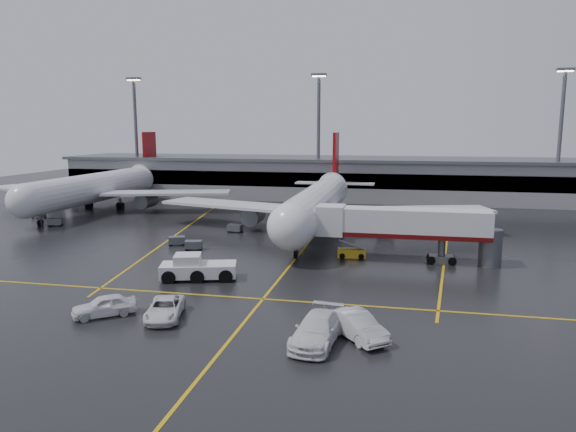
# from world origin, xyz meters

# --- Properties ---
(ground) EXTENTS (220.00, 220.00, 0.00)m
(ground) POSITION_xyz_m (0.00, 0.00, 0.00)
(ground) COLOR black
(ground) RESTS_ON ground
(apron_line_centre) EXTENTS (0.25, 90.00, 0.02)m
(apron_line_centre) POSITION_xyz_m (0.00, 0.00, 0.01)
(apron_line_centre) COLOR gold
(apron_line_centre) RESTS_ON ground
(apron_line_stop) EXTENTS (60.00, 0.25, 0.02)m
(apron_line_stop) POSITION_xyz_m (0.00, -22.00, 0.01)
(apron_line_stop) COLOR gold
(apron_line_stop) RESTS_ON ground
(apron_line_left) EXTENTS (9.99, 69.35, 0.02)m
(apron_line_left) POSITION_xyz_m (-20.00, 10.00, 0.01)
(apron_line_left) COLOR gold
(apron_line_left) RESTS_ON ground
(apron_line_right) EXTENTS (7.57, 69.64, 0.02)m
(apron_line_right) POSITION_xyz_m (18.00, 10.00, 0.01)
(apron_line_right) COLOR gold
(apron_line_right) RESTS_ON ground
(terminal) EXTENTS (122.00, 19.00, 8.60)m
(terminal) POSITION_xyz_m (0.00, 47.93, 4.32)
(terminal) COLOR gray
(terminal) RESTS_ON ground
(light_mast_left) EXTENTS (3.00, 1.20, 25.45)m
(light_mast_left) POSITION_xyz_m (-45.00, 42.00, 14.47)
(light_mast_left) COLOR #595B60
(light_mast_left) RESTS_ON ground
(light_mast_mid) EXTENTS (3.00, 1.20, 25.45)m
(light_mast_mid) POSITION_xyz_m (-5.00, 42.00, 14.47)
(light_mast_mid) COLOR #595B60
(light_mast_mid) RESTS_ON ground
(light_mast_right) EXTENTS (3.00, 1.20, 25.45)m
(light_mast_right) POSITION_xyz_m (40.00, 42.00, 14.47)
(light_mast_right) COLOR #595B60
(light_mast_right) RESTS_ON ground
(main_airliner) EXTENTS (48.80, 45.60, 14.10)m
(main_airliner) POSITION_xyz_m (0.00, 9.70, 4.21)
(main_airliner) COLOR silver
(main_airliner) RESTS_ON ground
(second_airliner) EXTENTS (48.80, 45.60, 14.10)m
(second_airliner) POSITION_xyz_m (-42.00, 21.70, 4.21)
(second_airliner) COLOR silver
(second_airliner) RESTS_ON ground
(jet_bridge) EXTENTS (19.90, 3.40, 6.05)m
(jet_bridge) POSITION_xyz_m (11.87, -6.00, 3.93)
(jet_bridge) COLOR silver
(jet_bridge) RESTS_ON ground
(pushback_tractor) EXTENTS (7.79, 4.83, 2.60)m
(pushback_tractor) POSITION_xyz_m (-7.92, -17.37, 1.03)
(pushback_tractor) COLOR silver
(pushback_tractor) RESTS_ON ground
(belt_loader) EXTENTS (3.32, 1.74, 2.04)m
(belt_loader) POSITION_xyz_m (6.16, -5.22, 0.50)
(belt_loader) COLOR yellow
(belt_loader) RESTS_ON ground
(service_van_a) EXTENTS (3.86, 5.98, 1.53)m
(service_van_a) POSITION_xyz_m (-6.27, -28.07, 0.77)
(service_van_a) COLOR white
(service_van_a) RESTS_ON ground
(service_van_b) EXTENTS (3.43, 6.97, 1.95)m
(service_van_b) POSITION_xyz_m (6.03, -30.39, 0.97)
(service_van_b) COLOR white
(service_van_b) RESTS_ON ground
(service_van_c) EXTENTS (5.01, 5.59, 1.84)m
(service_van_c) POSITION_xyz_m (8.62, -28.91, 0.92)
(service_van_c) COLOR silver
(service_van_c) RESTS_ON ground
(service_van_d) EXTENTS (5.09, 4.55, 1.67)m
(service_van_d) POSITION_xyz_m (-11.14, -28.57, 0.83)
(service_van_d) COLOR white
(service_van_d) RESTS_ON ground
(baggage_cart_a) EXTENTS (2.26, 1.76, 1.12)m
(baggage_cart_a) POSITION_xyz_m (-13.06, -5.34, 0.63)
(baggage_cart_a) COLOR #595B60
(baggage_cart_a) RESTS_ON ground
(baggage_cart_b) EXTENTS (2.34, 1.95, 1.12)m
(baggage_cart_b) POSITION_xyz_m (-16.12, -3.35, 0.63)
(baggage_cart_b) COLOR #595B60
(baggage_cart_b) RESTS_ON ground
(baggage_cart_c) EXTENTS (2.13, 1.51, 1.12)m
(baggage_cart_c) POSITION_xyz_m (-11.49, 6.34, 0.63)
(baggage_cart_c) COLOR #595B60
(baggage_cart_c) RESTS_ON ground
(baggage_cart_d) EXTENTS (2.20, 1.64, 1.12)m
(baggage_cart_d) POSITION_xyz_m (-46.89, 11.18, 0.63)
(baggage_cart_d) COLOR #595B60
(baggage_cart_d) RESTS_ON ground
(baggage_cart_e) EXTENTS (2.31, 1.87, 1.12)m
(baggage_cart_e) POSITION_xyz_m (-39.82, 5.57, 0.63)
(baggage_cart_e) COLOR #595B60
(baggage_cart_e) RESTS_ON ground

